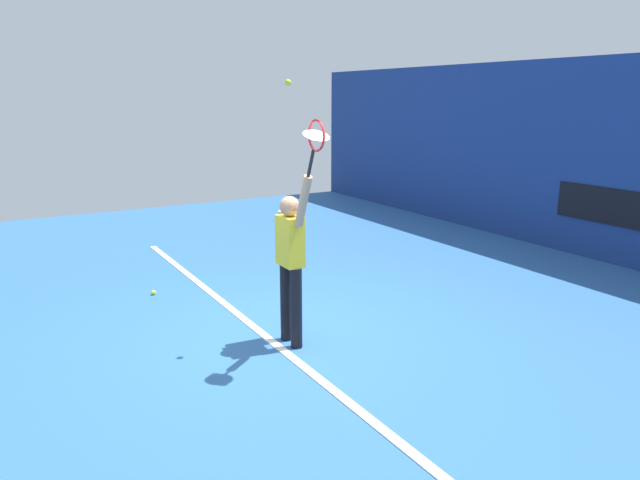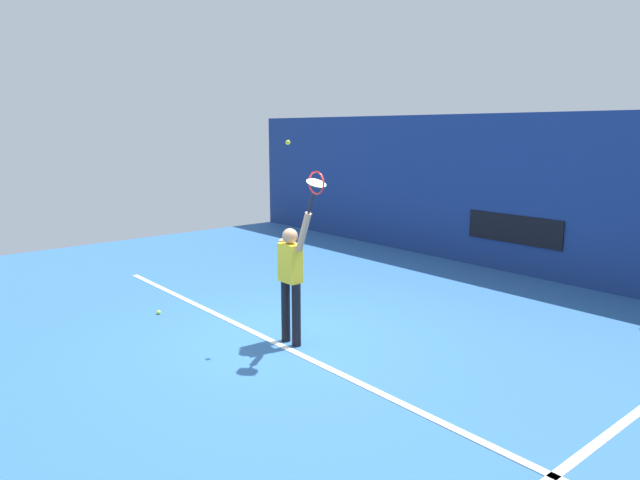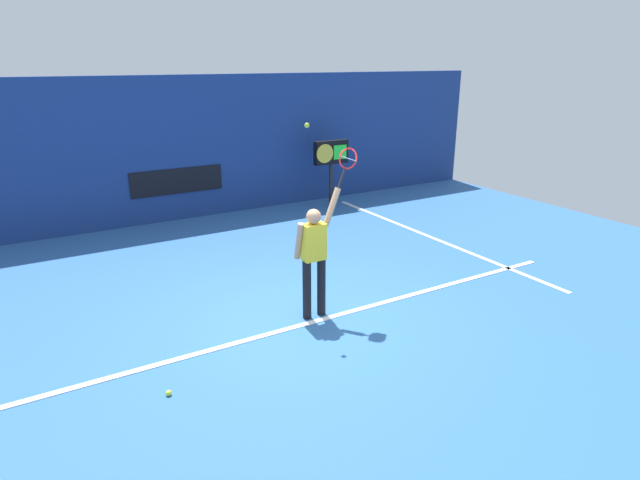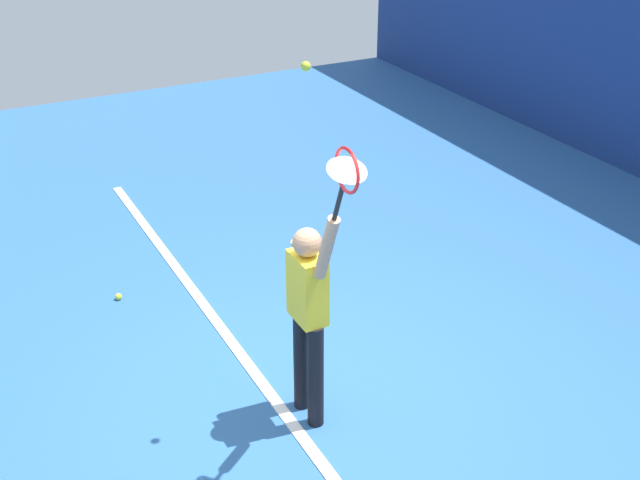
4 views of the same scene
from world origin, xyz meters
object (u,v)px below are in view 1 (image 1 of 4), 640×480
tennis_player (291,257)px  spare_ball (154,292)px  tennis_racket (316,139)px  tennis_ball (288,83)px

tennis_player → spare_ball: bearing=-160.0°
tennis_racket → tennis_ball: bearing=176.6°
tennis_player → tennis_ball: tennis_ball is taller
spare_ball → tennis_ball: bearing=21.4°
tennis_ball → spare_ball: bearing=-158.6°
tennis_player → tennis_racket: size_ratio=3.15×
tennis_player → tennis_racket: bearing=-0.4°
tennis_racket → spare_ball: tennis_racket is taller
tennis_racket → spare_ball: bearing=-163.5°
tennis_ball → tennis_racket: bearing=-3.4°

